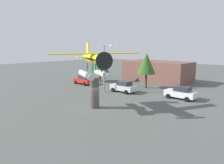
{
  "coord_description": "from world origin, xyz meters",
  "views": [
    {
      "loc": [
        18.49,
        -16.7,
        7.3
      ],
      "look_at": [
        0.0,
        3.0,
        2.71
      ],
      "focal_mm": 34.8,
      "sensor_mm": 36.0,
      "label": 1
    }
  ],
  "objects": [
    {
      "name": "display_pedestal",
      "position": [
        0.0,
        0.0,
        1.81
      ],
      "size": [
        1.1,
        1.1,
        3.62
      ],
      "primitive_type": "cylinder",
      "color": "#4C4742",
      "rests_on": "ground"
    },
    {
      "name": "car_far_white",
      "position": [
        5.48,
        10.98,
        0.88
      ],
      "size": [
        4.2,
        2.02,
        1.76
      ],
      "rotation": [
        0.0,
        0.0,
        3.14
      ],
      "color": "white",
      "rests_on": "ground"
    },
    {
      "name": "tree_east",
      "position": [
        -2.47,
        14.19,
        4.22
      ],
      "size": [
        3.16,
        3.16,
        6.0
      ],
      "color": "brown",
      "rests_on": "ground"
    },
    {
      "name": "streetlight_primary",
      "position": [
        -5.12,
        6.88,
        4.34
      ],
      "size": [
        1.84,
        0.28,
        7.42
      ],
      "color": "gray",
      "rests_on": "ground"
    },
    {
      "name": "car_near_red",
      "position": [
        -13.1,
        9.16,
        0.88
      ],
      "size": [
        4.2,
        2.02,
        1.76
      ],
      "rotation": [
        0.0,
        0.0,
        3.14
      ],
      "color": "red",
      "rests_on": "ground"
    },
    {
      "name": "car_mid_silver",
      "position": [
        -3.12,
        8.94,
        0.88
      ],
      "size": [
        4.2,
        2.02,
        1.76
      ],
      "rotation": [
        0.0,
        0.0,
        3.14
      ],
      "color": "silver",
      "rests_on": "ground"
    },
    {
      "name": "ground_plane",
      "position": [
        0.0,
        0.0,
        0.0
      ],
      "size": [
        140.0,
        140.0,
        0.0
      ],
      "primitive_type": "plane",
      "color": "#515651"
    },
    {
      "name": "tree_west",
      "position": [
        -13.26,
        13.59,
        3.82
      ],
      "size": [
        3.73,
        3.73,
        5.9
      ],
      "color": "brown",
      "rests_on": "ground"
    },
    {
      "name": "floatplane_monument",
      "position": [
        0.12,
        -0.06,
        5.29
      ],
      "size": [
        7.14,
        9.82,
        4.0
      ],
      "rotation": [
        0.0,
        0.0,
        -0.46
      ],
      "color": "silver",
      "rests_on": "display_pedestal"
    },
    {
      "name": "storefront_building",
      "position": [
        -5.12,
        22.0,
        2.04
      ],
      "size": [
        13.45,
        6.55,
        4.08
      ],
      "primitive_type": "cube",
      "color": "brown",
      "rests_on": "ground"
    }
  ]
}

